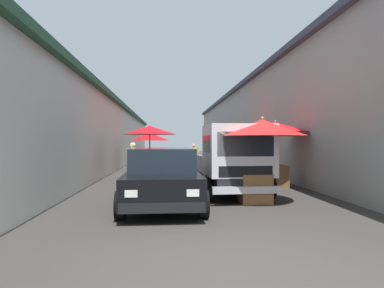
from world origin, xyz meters
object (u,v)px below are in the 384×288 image
object	(u,v)px
fruit_stall_far_right	(150,141)
fruit_stall_near_left	(149,137)
vendor_by_crates	(133,162)
fruit_stall_mid_lane	(235,139)
plastic_stool	(217,170)
hatchback_car	(162,177)
fruit_stall_far_left	(275,137)
vendor_in_shade	(194,155)
delivery_truck	(232,161)
fruit_stall_near_right	(261,140)

from	to	relation	value
fruit_stall_far_right	fruit_stall_near_left	xyz separation A→B (m)	(-5.04, -0.18, 0.13)
vendor_by_crates	fruit_stall_near_left	bearing A→B (deg)	-9.59
fruit_stall_mid_lane	plastic_stool	xyz separation A→B (m)	(-1.40, 1.12, -1.42)
hatchback_car	fruit_stall_far_right	bearing A→B (deg)	4.31
fruit_stall_far_left	fruit_stall_far_right	bearing A→B (deg)	32.36
fruit_stall_near_left	fruit_stall_far_left	bearing A→B (deg)	-118.70
vendor_in_shade	plastic_stool	world-z (taller)	vendor_in_shade
fruit_stall_near_left	hatchback_car	distance (m)	6.12
fruit_stall_far_left	plastic_stool	distance (m)	4.32
delivery_truck	fruit_stall_near_left	bearing A→B (deg)	30.67
fruit_stall_mid_lane	fruit_stall_far_left	world-z (taller)	fruit_stall_far_left
fruit_stall_far_right	fruit_stall_far_left	xyz separation A→B (m)	(-7.56, -4.79, 0.11)
fruit_stall_near_right	vendor_in_shade	bearing A→B (deg)	5.10
delivery_truck	plastic_stool	xyz separation A→B (m)	(5.75, -0.37, -0.71)
fruit_stall_near_left	fruit_stall_far_right	bearing A→B (deg)	2.05
fruit_stall_mid_lane	vendor_by_crates	bearing A→B (deg)	137.90
fruit_stall_near_left	delivery_truck	size ratio (longest dim) A/B	0.47
fruit_stall_mid_lane	hatchback_car	xyz separation A→B (m)	(-8.62, 3.53, -1.01)
fruit_stall_near_left	vendor_in_shade	distance (m)	5.53
vendor_in_shade	fruit_stall_near_left	bearing A→B (deg)	155.26
fruit_stall_far_left	hatchback_car	distance (m)	5.37
hatchback_car	vendor_in_shade	distance (m)	11.06
fruit_stall_near_right	vendor_by_crates	bearing A→B (deg)	48.67
fruit_stall_far_right	fruit_stall_near_right	xyz separation A→B (m)	(-10.70, -3.41, 0.00)
fruit_stall_near_left	vendor_in_shade	bearing A→B (deg)	-24.74
fruit_stall_mid_lane	fruit_stall_far_left	xyz separation A→B (m)	(-5.15, -0.43, 0.04)
fruit_stall_near_left	delivery_truck	xyz separation A→B (m)	(-4.52, -2.68, -0.76)
fruit_stall_far_right	plastic_stool	bearing A→B (deg)	-139.64
fruit_stall_far_left	fruit_stall_near_right	bearing A→B (deg)	156.15
fruit_stall_far_right	vendor_by_crates	xyz separation A→B (m)	(-7.50, 0.23, -0.75)
fruit_stall_near_left	fruit_stall_far_left	distance (m)	5.26
fruit_stall_far_right	plastic_stool	world-z (taller)	fruit_stall_far_right
fruit_stall_near_right	delivery_truck	size ratio (longest dim) A/B	0.46
hatchback_car	plastic_stool	size ratio (longest dim) A/B	9.04
fruit_stall_far_left	fruit_stall_near_left	bearing A→B (deg)	61.30
fruit_stall_far_right	fruit_stall_far_left	distance (m)	8.96
fruit_stall_far_right	delivery_truck	distance (m)	10.00
delivery_truck	vendor_in_shade	distance (m)	9.48
fruit_stall_mid_lane	fruit_stall_far_left	bearing A→B (deg)	-175.21
fruit_stall_far_left	vendor_by_crates	size ratio (longest dim) A/B	1.50
fruit_stall_far_right	fruit_stall_near_right	distance (m)	11.23
vendor_by_crates	hatchback_car	bearing A→B (deg)	-163.21
fruit_stall_far_left	vendor_by_crates	distance (m)	5.10
fruit_stall_mid_lane	plastic_stool	size ratio (longest dim) A/B	5.97
plastic_stool	fruit_stall_near_left	bearing A→B (deg)	111.93
fruit_stall_near_left	hatchback_car	size ratio (longest dim) A/B	0.60
fruit_stall_mid_lane	fruit_stall_near_left	bearing A→B (deg)	122.15
fruit_stall_near_left	plastic_stool	size ratio (longest dim) A/B	5.44
fruit_stall_mid_lane	delivery_truck	world-z (taller)	fruit_stall_mid_lane
fruit_stall_far_right	fruit_stall_far_left	bearing A→B (deg)	-147.64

